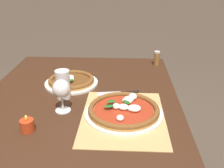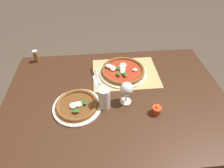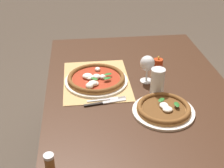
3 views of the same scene
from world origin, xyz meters
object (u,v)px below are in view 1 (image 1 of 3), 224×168
(knife, at_px, (118,93))
(pizza_near, at_px, (124,110))
(pint_glass, at_px, (63,85))
(pizza_far, at_px, (71,81))
(pepper_shaker, at_px, (157,58))
(fork, at_px, (116,95))
(wine_glass, at_px, (61,90))
(votive_candle, at_px, (27,126))

(knife, bearing_deg, pizza_near, -171.61)
(pint_glass, bearing_deg, knife, -78.01)
(pizza_far, height_order, knife, pizza_far)
(pint_glass, relative_size, pepper_shaker, 1.49)
(knife, bearing_deg, fork, 157.54)
(wine_glass, bearing_deg, votive_candle, 147.04)
(knife, distance_m, pepper_shaker, 0.51)
(fork, bearing_deg, pizza_far, 62.44)
(pizza_far, height_order, pepper_shaker, pepper_shaker)
(pint_glass, bearing_deg, pizza_far, -2.08)
(pizza_near, relative_size, fork, 1.74)
(fork, relative_size, pepper_shaker, 2.07)
(pizza_near, xyz_separation_m, knife, (0.21, 0.03, -0.02))
(votive_candle, bearing_deg, pepper_shaker, -36.70)
(pepper_shaker, bearing_deg, pizza_near, 162.13)
(pizza_near, distance_m, knife, 0.21)
(pizza_near, xyz_separation_m, wine_glass, (0.02, 0.28, 0.08))
(fork, height_order, knife, knife)
(pint_glass, bearing_deg, wine_glass, -169.23)
(pizza_far, distance_m, wine_glass, 0.31)
(pizza_far, distance_m, knife, 0.29)
(fork, relative_size, knife, 0.93)
(pint_glass, xyz_separation_m, pepper_shaker, (0.50, -0.52, -0.02))
(wine_glass, distance_m, fork, 0.31)
(pizza_far, bearing_deg, wine_glass, -176.25)
(fork, height_order, pepper_shaker, pepper_shaker)
(pizza_far, relative_size, wine_glass, 1.92)
(fork, xyz_separation_m, votive_candle, (-0.33, 0.34, 0.02))
(pint_glass, bearing_deg, votive_candle, 164.88)
(wine_glass, distance_m, pint_glass, 0.14)
(fork, distance_m, knife, 0.03)
(pint_glass, height_order, votive_candle, pint_glass)
(knife, distance_m, votive_candle, 0.51)
(fork, bearing_deg, pepper_shaker, -28.31)
(fork, xyz_separation_m, pepper_shaker, (0.47, -0.25, 0.04))
(pint_glass, distance_m, pepper_shaker, 0.72)
(wine_glass, relative_size, pepper_shaker, 1.60)
(pizza_near, relative_size, wine_glass, 2.25)
(fork, bearing_deg, pint_glass, 96.80)
(wine_glass, xyz_separation_m, pepper_shaker, (0.64, -0.49, -0.06))
(pint_glass, distance_m, fork, 0.27)
(votive_candle, bearing_deg, pizza_far, -10.60)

